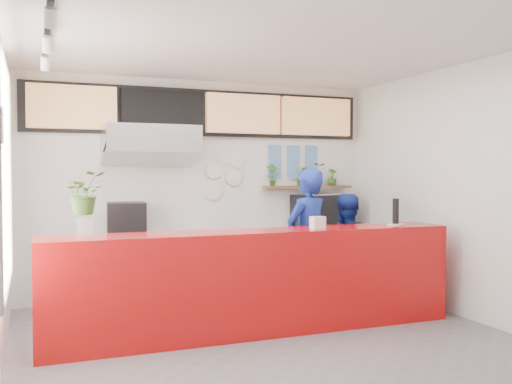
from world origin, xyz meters
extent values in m
plane|color=slate|center=(0.00, 0.00, 0.00)|extent=(5.00, 5.00, 0.00)
plane|color=silver|center=(0.00, 0.00, 3.00)|extent=(5.00, 5.00, 0.00)
plane|color=white|center=(0.00, 2.50, 1.50)|extent=(5.00, 0.00, 5.00)
plane|color=white|center=(2.50, 0.00, 1.50)|extent=(0.00, 5.00, 5.00)
cube|color=#B50C0D|center=(0.00, 0.40, 0.55)|extent=(4.50, 0.60, 1.10)
cube|color=beige|center=(0.00, 2.49, 2.60)|extent=(5.00, 0.02, 0.80)
cube|color=#B2B5BA|center=(-0.80, 2.20, 0.45)|extent=(1.80, 0.60, 0.90)
cube|color=black|center=(-1.11, 2.20, 1.12)|extent=(0.52, 0.52, 0.43)
cube|color=#B2B5BA|center=(-0.80, 2.15, 2.15)|extent=(1.20, 0.70, 0.35)
cube|color=#B2B5BA|center=(-0.80, 2.15, 1.95)|extent=(1.20, 0.69, 0.31)
cube|color=#B2B5BA|center=(1.50, 2.20, 0.45)|extent=(1.80, 0.60, 0.90)
cube|color=black|center=(1.73, 2.20, 1.15)|extent=(0.85, 0.68, 0.49)
cube|color=#ADB0B5|center=(1.73, 2.20, 1.38)|extent=(0.65, 0.47, 0.06)
cube|color=brown|center=(1.60, 2.40, 1.50)|extent=(1.40, 0.18, 0.04)
cube|color=tan|center=(-1.75, 2.38, 2.55)|extent=(1.10, 0.10, 0.55)
cube|color=black|center=(-0.59, 2.38, 2.55)|extent=(1.10, 0.10, 0.55)
cube|color=tan|center=(0.57, 2.38, 2.55)|extent=(1.10, 0.10, 0.55)
cube|color=tan|center=(1.73, 2.38, 2.55)|extent=(1.10, 0.10, 0.55)
cube|color=black|center=(0.00, 2.46, 2.55)|extent=(4.80, 0.04, 0.65)
cube|color=silver|center=(-2.47, 0.30, 1.70)|extent=(0.04, 2.20, 1.90)
cube|color=#B2B5BA|center=(-2.45, 0.30, 1.70)|extent=(0.03, 2.30, 2.00)
cylinder|color=white|center=(-2.43, -0.90, 2.05)|extent=(0.02, 0.26, 0.26)
cube|color=black|center=(-2.10, 0.00, 2.94)|extent=(0.05, 2.40, 0.04)
cylinder|color=silver|center=(0.15, 2.47, 1.75)|extent=(0.24, 0.03, 0.24)
cylinder|color=silver|center=(0.45, 2.47, 1.65)|extent=(0.24, 0.03, 0.24)
cylinder|color=silver|center=(0.15, 2.47, 1.45)|extent=(0.24, 0.03, 0.24)
cylinder|color=silver|center=(0.50, 2.47, 1.90)|extent=(0.24, 0.03, 0.24)
cube|color=#598CBF|center=(1.10, 2.48, 2.00)|extent=(0.20, 0.02, 0.25)
cube|color=#598CBF|center=(1.40, 2.48, 2.00)|extent=(0.20, 0.02, 0.25)
cube|color=#598CBF|center=(1.70, 2.48, 2.00)|extent=(0.20, 0.02, 0.25)
cube|color=#598CBF|center=(1.10, 2.48, 1.75)|extent=(0.20, 0.02, 0.25)
cube|color=#598CBF|center=(1.40, 2.48, 1.75)|extent=(0.20, 0.02, 0.25)
cube|color=#598CBF|center=(1.70, 2.48, 1.75)|extent=(0.20, 0.02, 0.25)
imported|color=navy|center=(0.88, 0.98, 0.88)|extent=(0.76, 0.63, 1.76)
imported|color=navy|center=(1.43, 1.01, 0.73)|extent=(0.77, 0.64, 1.45)
imported|color=#336322|center=(1.02, 2.40, 1.69)|extent=(0.20, 0.16, 0.33)
imported|color=#336322|center=(1.51, 2.40, 1.66)|extent=(0.18, 0.15, 0.28)
imported|color=#336322|center=(1.72, 2.40, 1.69)|extent=(0.37, 0.34, 0.34)
imported|color=#336322|center=(2.02, 2.40, 1.65)|extent=(0.14, 0.13, 0.26)
cylinder|color=silver|center=(-1.77, 0.37, 1.20)|extent=(0.19, 0.19, 0.19)
imported|color=#336322|center=(-1.77, 0.37, 1.53)|extent=(0.45, 0.42, 0.41)
cube|color=silver|center=(0.68, 0.32, 1.17)|extent=(0.17, 0.12, 0.14)
cylinder|color=silver|center=(1.75, 0.38, 1.11)|extent=(0.21, 0.21, 0.02)
cylinder|color=black|center=(1.75, 0.38, 1.26)|extent=(0.08, 0.08, 0.30)
camera|label=1|loc=(-2.24, -5.24, 1.72)|focal=40.00mm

